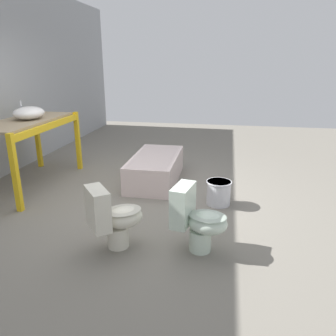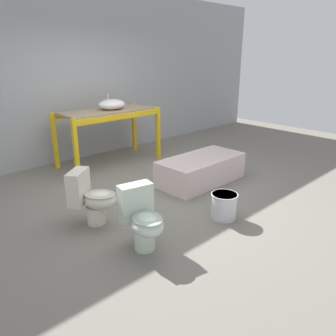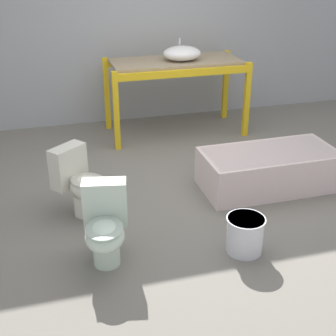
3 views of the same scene
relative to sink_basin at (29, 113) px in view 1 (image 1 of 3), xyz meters
The scene contains 7 objects.
ground_plane 1.93m from the sink_basin, 104.03° to the right, with size 12.00×12.00×0.00m, color slate.
shelving_rack 0.26m from the sink_basin, 146.44° to the left, with size 1.85×0.84×1.02m.
sink_basin is the anchor object (origin of this frame).
bathtub_main 2.06m from the sink_basin, 76.47° to the right, with size 1.46×0.71×0.42m.
toilet_near 3.14m from the sink_basin, 118.71° to the right, with size 0.44×0.60×0.68m.
toilet_far 2.53m from the sink_basin, 130.68° to the right, with size 0.60×0.63×0.68m.
bucket_white 3.01m from the sink_basin, 95.83° to the right, with size 0.34×0.34×0.33m.
Camera 1 is at (-4.03, -1.38, 1.84)m, focal length 35.00 mm.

